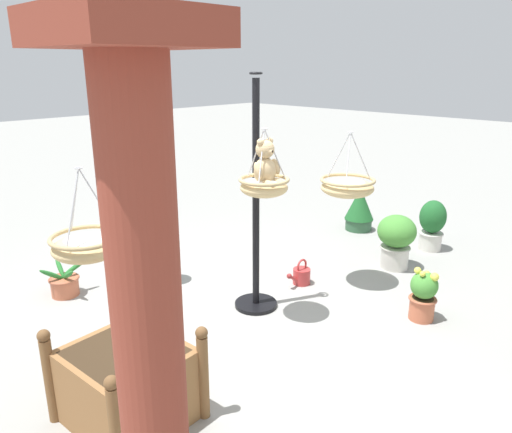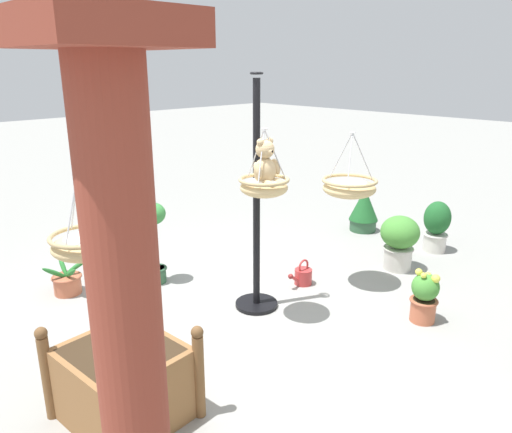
% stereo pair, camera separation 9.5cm
% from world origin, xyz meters
% --- Properties ---
extents(ground_plane, '(40.00, 40.00, 0.00)m').
position_xyz_m(ground_plane, '(0.00, 0.00, 0.00)').
color(ground_plane, gray).
extents(display_pole_central, '(0.44, 0.44, 2.35)m').
position_xyz_m(display_pole_central, '(-0.22, -0.15, 0.72)').
color(display_pole_central, black).
rests_on(display_pole_central, ground).
extents(hanging_basket_with_teddy, '(0.46, 0.46, 0.62)m').
position_xyz_m(hanging_basket_with_teddy, '(-0.07, 0.10, 1.36)').
color(hanging_basket_with_teddy, tan).
extents(teddy_bear, '(0.30, 0.27, 0.44)m').
position_xyz_m(teddy_bear, '(-0.07, 0.12, 1.55)').
color(teddy_bear, tan).
extents(hanging_basket_left_high, '(0.59, 0.59, 0.70)m').
position_xyz_m(hanging_basket_left_high, '(-1.27, 0.20, 1.16)').
color(hanging_basket_left_high, tan).
extents(hanging_basket_right_low, '(0.58, 0.58, 0.75)m').
position_xyz_m(hanging_basket_right_low, '(1.40, -0.46, 1.03)').
color(hanging_basket_right_low, tan).
extents(greenhouse_pillar_far_back, '(0.42, 0.42, 2.56)m').
position_xyz_m(greenhouse_pillar_far_back, '(2.34, 1.89, 1.23)').
color(greenhouse_pillar_far_back, brown).
rests_on(greenhouse_pillar_far_back, ground).
extents(wooden_planter_box, '(0.86, 0.92, 0.72)m').
position_xyz_m(wooden_planter_box, '(1.62, 0.39, 0.30)').
color(wooden_planter_box, olive).
rests_on(wooden_planter_box, ground).
extents(potted_plant_fern_front, '(0.29, 0.29, 0.96)m').
position_xyz_m(potted_plant_fern_front, '(0.20, -1.38, 0.57)').
color(potted_plant_fern_front, '#2D5638').
rests_on(potted_plant_fern_front, ground).
extents(potted_plant_flowering_red, '(0.47, 0.47, 0.68)m').
position_xyz_m(potted_plant_flowering_red, '(-2.14, 0.37, 0.38)').
color(potted_plant_flowering_red, beige).
rests_on(potted_plant_flowering_red, ground).
extents(potted_plant_bushy_green, '(0.35, 0.35, 0.69)m').
position_xyz_m(potted_plant_bushy_green, '(-3.05, 0.41, 0.36)').
color(potted_plant_bushy_green, beige).
rests_on(potted_plant_bushy_green, ground).
extents(potted_plant_small_succulent, '(0.27, 0.27, 0.54)m').
position_xyz_m(potted_plant_small_succulent, '(-1.17, 1.22, 0.26)').
color(potted_plant_small_succulent, '#BC6042').
rests_on(potted_plant_small_succulent, ground).
extents(potted_plant_trailing_ivy, '(0.43, 0.43, 0.66)m').
position_xyz_m(potted_plant_trailing_ivy, '(-3.08, -0.75, 0.33)').
color(potted_plant_trailing_ivy, '#2D5638').
rests_on(potted_plant_trailing_ivy, ground).
extents(potted_plant_broad_leaf, '(0.53, 0.52, 0.38)m').
position_xyz_m(potted_plant_broad_leaf, '(1.06, -1.81, 0.14)').
color(potted_plant_broad_leaf, '#BC6042').
rests_on(potted_plant_broad_leaf, ground).
extents(watering_can, '(0.35, 0.20, 0.30)m').
position_xyz_m(watering_can, '(-0.97, -0.15, 0.10)').
color(watering_can, '#B23333').
rests_on(watering_can, ground).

